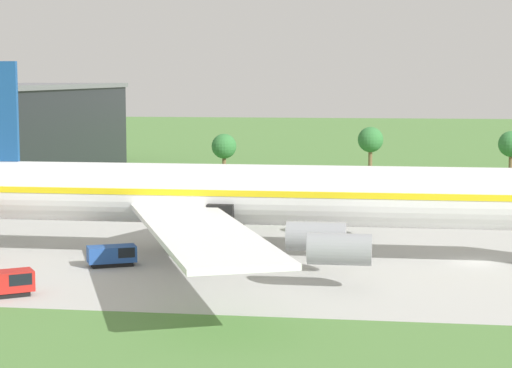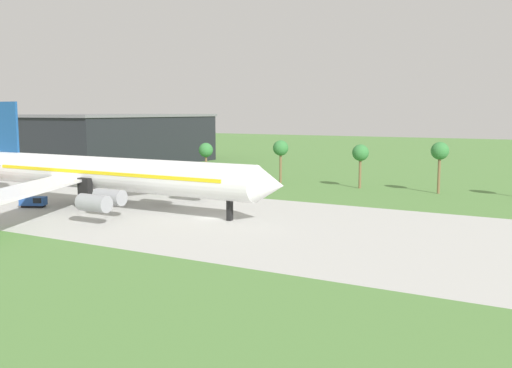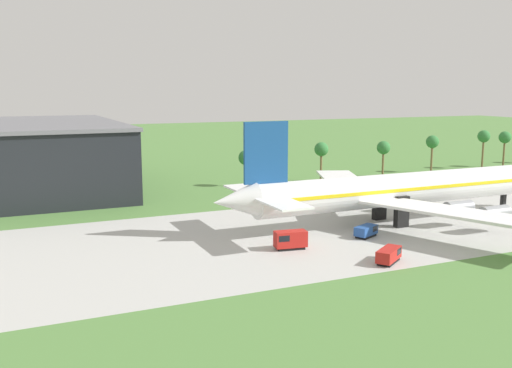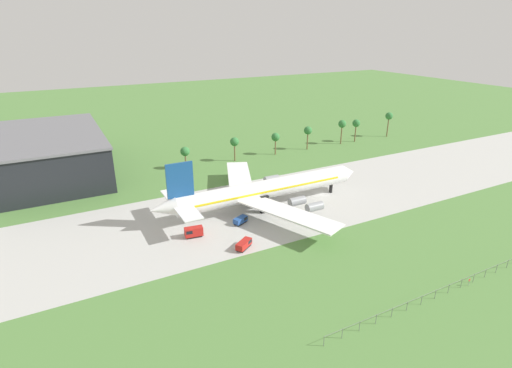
# 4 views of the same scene
# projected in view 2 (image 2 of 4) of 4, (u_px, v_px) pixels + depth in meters

# --- Properties ---
(ground_plane) EXTENTS (600.00, 600.00, 0.00)m
(ground_plane) POSITION_uv_depth(u_px,v_px,m) (210.00, 218.00, 89.03)
(ground_plane) COLOR #517F3D
(taxiway_strip) EXTENTS (320.00, 44.00, 0.02)m
(taxiway_strip) POSITION_uv_depth(u_px,v_px,m) (210.00, 218.00, 89.03)
(taxiway_strip) COLOR #B2B2AD
(taxiway_strip) RESTS_ON ground_plane
(jet_airliner) EXTENTS (69.21, 61.80, 18.49)m
(jet_airliner) POSITION_uv_depth(u_px,v_px,m) (105.00, 174.00, 98.77)
(jet_airliner) COLOR white
(jet_airliner) RESTS_ON ground_plane
(baggage_tug) EXTENTS (4.74, 3.63, 1.83)m
(baggage_tug) POSITION_uv_depth(u_px,v_px,m) (34.00, 202.00, 99.25)
(baggage_tug) COLOR black
(baggage_tug) RESTS_ON ground_plane
(terminal_building) EXTENTS (36.72, 61.20, 15.79)m
(terminal_building) POSITION_uv_depth(u_px,v_px,m) (116.00, 139.00, 180.02)
(terminal_building) COLOR black
(terminal_building) RESTS_ON ground_plane
(palm_tree_row) EXTENTS (109.04, 3.60, 12.25)m
(palm_tree_row) POSITION_uv_depth(u_px,v_px,m) (431.00, 152.00, 115.96)
(palm_tree_row) COLOR brown
(palm_tree_row) RESTS_ON ground_plane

